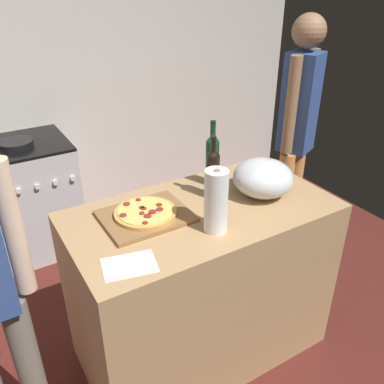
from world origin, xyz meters
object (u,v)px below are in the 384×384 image
at_px(pizza, 145,212).
at_px(wine_bottle_green, 213,172).
at_px(mixing_bowl, 263,178).
at_px(person_in_red, 296,130).
at_px(stove, 33,197).
at_px(paper_towel_roll, 216,201).
at_px(wine_bottle_dark, 212,158).

relative_size(pizza, wine_bottle_green, 0.89).
xyz_separation_m(mixing_bowl, person_in_red, (0.69, 0.48, -0.02)).
xyz_separation_m(wine_bottle_green, person_in_red, (0.93, 0.37, -0.07)).
bearing_deg(pizza, stove, 101.14).
distance_m(pizza, person_in_red, 1.37).
bearing_deg(person_in_red, stove, 146.36).
xyz_separation_m(pizza, wine_bottle_green, (0.38, 0.01, 0.11)).
bearing_deg(pizza, mixing_bowl, -9.18).
bearing_deg(paper_towel_roll, wine_bottle_dark, 58.43).
distance_m(mixing_bowl, wine_bottle_dark, 0.29).
bearing_deg(stove, wine_bottle_dark, -60.43).
bearing_deg(wine_bottle_green, mixing_bowl, -25.57).
bearing_deg(wine_bottle_green, pizza, -178.16).
bearing_deg(wine_bottle_green, paper_towel_roll, -121.22).
distance_m(pizza, wine_bottle_green, 0.40).
xyz_separation_m(paper_towel_roll, person_in_red, (1.09, 0.63, -0.08)).
distance_m(paper_towel_roll, stove, 1.88).
distance_m(mixing_bowl, stove, 1.88).
bearing_deg(person_in_red, mixing_bowl, -145.17).
distance_m(wine_bottle_green, stove, 1.70).
distance_m(pizza, wine_bottle_dark, 0.49).
distance_m(stove, person_in_red, 2.00).
height_order(pizza, person_in_red, person_in_red).
height_order(wine_bottle_green, wine_bottle_dark, wine_bottle_dark).
height_order(stove, person_in_red, person_in_red).
distance_m(pizza, stove, 1.56).
bearing_deg(wine_bottle_dark, person_in_red, 16.35).
relative_size(paper_towel_roll, stove, 0.32).
distance_m(mixing_bowl, paper_towel_roll, 0.42).
relative_size(paper_towel_roll, wine_bottle_green, 0.90).
xyz_separation_m(stove, person_in_red, (1.59, -1.06, 0.56)).
distance_m(paper_towel_roll, wine_bottle_dark, 0.45).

